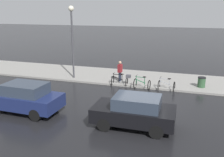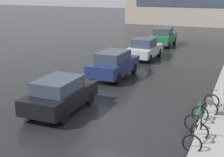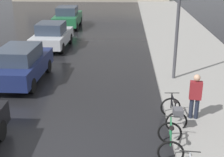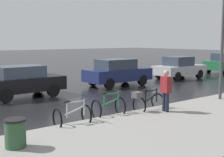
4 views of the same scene
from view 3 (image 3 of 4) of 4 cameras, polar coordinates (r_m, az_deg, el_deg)
The scene contains 7 objects.
sidewalk_kerb at distance 18.11m, azimuth 14.80°, elevation 3.80°, with size 4.80×60.00×0.14m, color gray.
bicycle_second at distance 9.12m, azimuth 10.60°, elevation -11.18°, with size 0.83×1.16×0.97m.
bicycle_third at distance 10.49m, azimuth 11.34°, elevation -6.18°, with size 0.76×1.41×0.95m.
car_navy at distance 14.48m, azimuth -16.33°, elevation 2.55°, with size 1.94×4.19×1.64m.
car_silver at distance 19.84m, azimuth -10.90°, elevation 7.73°, with size 1.99×4.00×1.61m.
car_green at distance 25.95m, azimuth -8.09°, elevation 11.06°, with size 1.93×4.16×1.69m.
pedestrian at distance 10.71m, azimuth 14.98°, elevation -3.05°, with size 0.43×0.30×1.71m.
Camera 3 is at (2.16, -6.95, 5.19)m, focal length 50.00 mm.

